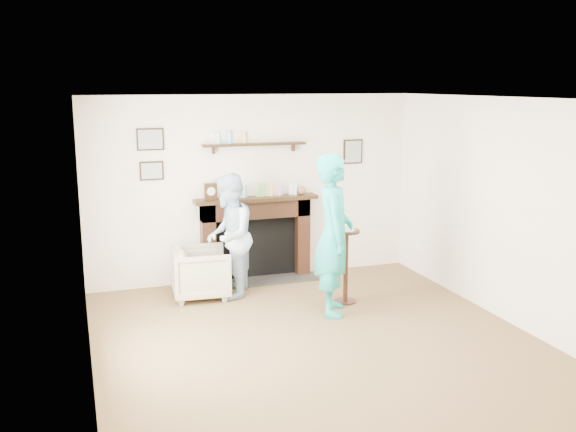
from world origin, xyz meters
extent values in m
plane|color=brown|center=(0.00, 0.00, 0.00)|extent=(5.00, 5.00, 0.00)
cube|color=silver|center=(0.00, 2.50, 1.25)|extent=(4.50, 0.04, 2.50)
cube|color=silver|center=(-2.25, 0.00, 1.25)|extent=(0.04, 5.00, 2.50)
cube|color=silver|center=(2.25, 0.00, 1.25)|extent=(0.04, 5.00, 2.50)
cube|color=white|center=(0.00, 0.00, 2.50)|extent=(4.50, 5.00, 0.04)
cube|color=black|center=(-0.66, 2.40, 0.55)|extent=(0.18, 0.20, 1.10)
cube|color=black|center=(0.66, 2.40, 0.55)|extent=(0.18, 0.20, 1.10)
cube|color=black|center=(0.00, 2.40, 0.98)|extent=(1.50, 0.20, 0.24)
cube|color=black|center=(0.00, 2.47, 0.43)|extent=(1.14, 0.06, 0.86)
cube|color=#2F2C2A|center=(0.00, 2.28, 0.01)|extent=(1.60, 0.44, 0.03)
cube|color=black|center=(0.00, 2.37, 1.12)|extent=(1.68, 0.26, 0.05)
cube|color=black|center=(0.00, 2.42, 1.85)|extent=(1.40, 0.15, 0.03)
cube|color=black|center=(-1.35, 2.48, 1.95)|extent=(0.34, 0.03, 0.28)
cube|color=black|center=(-1.35, 2.48, 1.55)|extent=(0.30, 0.03, 0.24)
cube|color=black|center=(1.45, 2.48, 1.70)|extent=(0.28, 0.03, 0.34)
cube|color=black|center=(-0.62, 2.37, 1.26)|extent=(0.16, 0.09, 0.22)
cylinder|color=beige|center=(-0.62, 2.32, 1.27)|extent=(0.11, 0.01, 0.11)
sphere|color=green|center=(0.64, 2.37, 1.21)|extent=(0.12, 0.12, 0.12)
imported|color=tan|center=(-0.86, 1.90, 0.00)|extent=(0.75, 0.73, 0.64)
imported|color=#A7BAD1|center=(-0.52, 1.82, 0.00)|extent=(0.83, 0.92, 1.56)
imported|color=teal|center=(0.49, 0.86, 0.00)|extent=(0.65, 0.79, 1.87)
cylinder|color=black|center=(0.78, 1.15, 0.01)|extent=(0.27, 0.27, 0.02)
cylinder|color=black|center=(0.78, 1.15, 0.45)|extent=(0.06, 0.06, 0.86)
cylinder|color=black|center=(0.78, 1.15, 0.89)|extent=(0.33, 0.33, 0.03)
cylinder|color=silver|center=(0.78, 1.15, 0.91)|extent=(0.22, 0.22, 0.01)
cylinder|color=white|center=(0.78, 1.15, 0.94)|extent=(0.17, 0.17, 0.06)
cylinder|color=#FEECA0|center=(0.78, 1.15, 1.00)|extent=(0.01, 0.01, 0.05)
sphere|color=orange|center=(0.78, 1.15, 1.03)|extent=(0.02, 0.02, 0.02)
camera|label=1|loc=(-2.30, -5.75, 2.65)|focal=40.00mm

